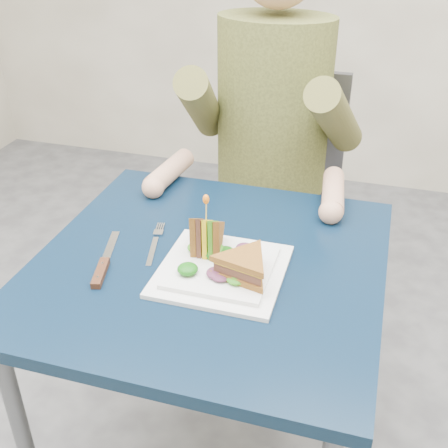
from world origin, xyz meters
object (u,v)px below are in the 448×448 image
(sandwich_flat, at_px, (244,266))
(sandwich_upright, at_px, (207,237))
(chair, at_px, (275,190))
(diner, at_px, (273,94))
(fork, at_px, (155,244))
(knife, at_px, (102,268))
(table, at_px, (209,289))
(plate, at_px, (222,269))

(sandwich_flat, bearing_deg, sandwich_upright, 145.64)
(chair, relative_size, sandwich_upright, 6.38)
(diner, relative_size, fork, 4.19)
(sandwich_upright, height_order, knife, sandwich_upright)
(chair, distance_m, fork, 0.75)
(sandwich_flat, xyz_separation_m, sandwich_upright, (-0.10, 0.07, 0.01))
(diner, bearing_deg, knife, -106.02)
(table, height_order, diner, diner)
(diner, distance_m, fork, 0.64)
(sandwich_flat, bearing_deg, fork, 160.26)
(sandwich_flat, bearing_deg, knife, -172.90)
(diner, bearing_deg, plate, -86.48)
(table, bearing_deg, sandwich_flat, -33.03)
(sandwich_upright, distance_m, knife, 0.23)
(table, height_order, chair, chair)
(fork, bearing_deg, chair, 79.05)
(table, xyz_separation_m, plate, (0.04, -0.04, 0.09))
(diner, xyz_separation_m, plate, (0.04, -0.66, -0.18))
(sandwich_upright, bearing_deg, sandwich_flat, -34.36)
(chair, relative_size, fork, 5.23)
(table, xyz_separation_m, sandwich_flat, (0.10, -0.06, 0.12))
(diner, bearing_deg, fork, -102.95)
(diner, distance_m, plate, 0.68)
(table, bearing_deg, plate, -42.51)
(plate, bearing_deg, diner, 93.52)
(table, relative_size, plate, 2.88)
(plate, relative_size, fork, 1.46)
(plate, xyz_separation_m, fork, (-0.18, 0.06, -0.01))
(diner, distance_m, sandwich_flat, 0.70)
(fork, bearing_deg, diner, 77.05)
(sandwich_flat, relative_size, knife, 0.78)
(diner, xyz_separation_m, sandwich_flat, (0.10, -0.68, -0.14))
(plate, relative_size, sandwich_flat, 1.53)
(plate, xyz_separation_m, sandwich_flat, (0.05, -0.02, 0.04))
(plate, bearing_deg, sandwich_upright, 136.48)
(plate, relative_size, sandwich_upright, 1.78)
(plate, bearing_deg, sandwich_flat, -24.44)
(sandwich_upright, bearing_deg, diner, 89.34)
(sandwich_upright, relative_size, fork, 0.82)
(table, xyz_separation_m, fork, (-0.14, 0.02, 0.08))
(table, distance_m, sandwich_flat, 0.17)
(table, distance_m, plate, 0.10)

